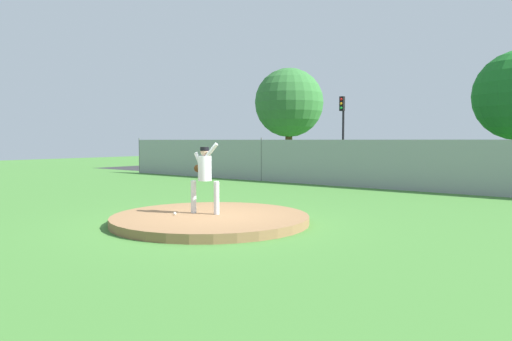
# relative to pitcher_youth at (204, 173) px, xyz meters

# --- Properties ---
(ground_plane) EXTENTS (80.00, 80.00, 0.00)m
(ground_plane) POSITION_rel_pitcher_youth_xyz_m (0.24, 5.95, -1.19)
(ground_plane) COLOR #427A33
(asphalt_strip) EXTENTS (44.00, 7.00, 0.01)m
(asphalt_strip) POSITION_rel_pitcher_youth_xyz_m (0.24, 14.45, -1.18)
(asphalt_strip) COLOR #2B2B2D
(asphalt_strip) RESTS_ON ground_plane
(pitchers_mound) EXTENTS (4.65, 4.65, 0.20)m
(pitchers_mound) POSITION_rel_pitcher_youth_xyz_m (0.24, -0.05, -1.09)
(pitchers_mound) COLOR olive
(pitchers_mound) RESTS_ON ground_plane
(pitcher_youth) EXTENTS (0.79, 0.32, 1.71)m
(pitcher_youth) POSITION_rel_pitcher_youth_xyz_m (0.00, 0.00, 0.00)
(pitcher_youth) COLOR silver
(pitcher_youth) RESTS_ON pitchers_mound
(baseball) EXTENTS (0.07, 0.07, 0.07)m
(baseball) POSITION_rel_pitcher_youth_xyz_m (-0.39, -0.61, -0.95)
(baseball) COLOR white
(baseball) RESTS_ON pitchers_mound
(chainlink_fence) EXTENTS (31.00, 0.07, 2.08)m
(chainlink_fence) POSITION_rel_pitcher_youth_xyz_m (0.24, 9.95, -0.20)
(chainlink_fence) COLOR gray
(chainlink_fence) RESTS_ON ground_plane
(parked_car_silver) EXTENTS (2.07, 4.17, 1.66)m
(parked_car_silver) POSITION_rel_pitcher_youth_xyz_m (2.61, 14.44, -0.41)
(parked_car_silver) COLOR #B7BABF
(parked_car_silver) RESTS_ON ground_plane
(parked_car_teal) EXTENTS (2.02, 4.50, 1.70)m
(parked_car_teal) POSITION_rel_pitcher_youth_xyz_m (-10.84, 14.00, -0.38)
(parked_car_teal) COLOR #146066
(parked_car_teal) RESTS_ON ground_plane
(parked_car_charcoal) EXTENTS (2.07, 4.25, 1.78)m
(parked_car_charcoal) POSITION_rel_pitcher_youth_xyz_m (-3.97, 14.41, -0.35)
(parked_car_charcoal) COLOR #232328
(parked_car_charcoal) RESTS_ON ground_plane
(traffic_cone_orange) EXTENTS (0.40, 0.40, 0.55)m
(traffic_cone_orange) POSITION_rel_pitcher_youth_xyz_m (-6.35, 17.44, -0.93)
(traffic_cone_orange) COLOR orange
(traffic_cone_orange) RESTS_ON asphalt_strip
(traffic_light_near) EXTENTS (0.28, 0.46, 4.69)m
(traffic_light_near) POSITION_rel_pitcher_youth_xyz_m (-6.33, 18.81, 2.03)
(traffic_light_near) COLOR black
(traffic_light_near) RESTS_ON ground_plane
(tree_bushy_near) EXTENTS (5.62, 5.62, 7.84)m
(tree_bushy_near) POSITION_rel_pitcher_youth_xyz_m (-14.17, 24.30, 3.82)
(tree_bushy_near) COLOR #4C331E
(tree_bushy_near) RESTS_ON ground_plane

